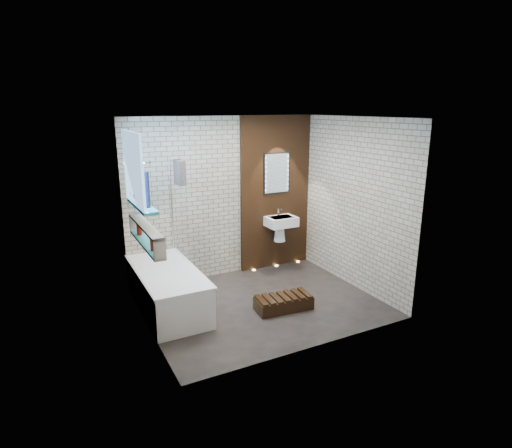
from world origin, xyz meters
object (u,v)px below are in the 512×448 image
bath_screen (179,211)px  washbasin (281,225)px  led_mirror (277,173)px  bathtub (168,289)px  walnut_step (284,303)px

bath_screen → washbasin: bearing=5.8°
bath_screen → led_mirror: 1.89m
bath_screen → led_mirror: bearing=10.7°
bathtub → led_mirror: 2.68m
washbasin → bathtub: bearing=-164.0°
bathtub → walnut_step: size_ratio=2.22×
bathtub → bath_screen: bearing=51.1°
washbasin → led_mirror: 0.88m
led_mirror → walnut_step: (-0.75, -1.53, -1.56)m
bathtub → washbasin: 2.32m
washbasin → walnut_step: 1.72m
washbasin → walnut_step: bearing=-118.6°
bathtub → led_mirror: bearing=19.8°
bathtub → bath_screen: 1.14m
bathtub → walnut_step: bearing=-27.8°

